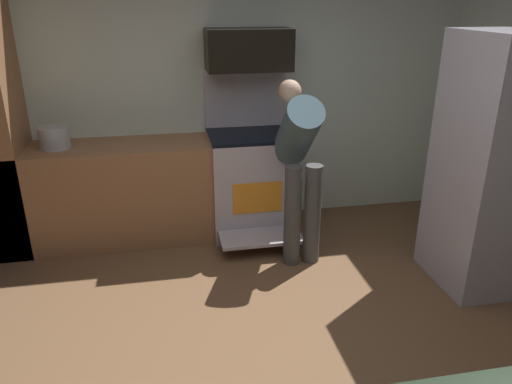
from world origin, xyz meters
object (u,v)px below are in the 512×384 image
object	(u,v)px
refrigerator	(506,165)
person_cook	(299,157)
oven_range	(251,179)
microwave	(248,50)
stock_pot	(54,137)

from	to	relation	value
refrigerator	person_cook	bearing A→B (deg)	153.63
oven_range	person_cook	xyz separation A→B (m)	(0.30, -0.55, 0.37)
microwave	stock_pot	bearing A→B (deg)	-177.29
microwave	person_cook	world-z (taller)	microwave
person_cook	stock_pot	xyz separation A→B (m)	(-1.99, 0.56, 0.12)
microwave	person_cook	xyz separation A→B (m)	(0.30, -0.64, -0.79)
refrigerator	stock_pot	xyz separation A→B (m)	(-3.38, 1.25, 0.05)
refrigerator	person_cook	xyz separation A→B (m)	(-1.39, 0.69, -0.07)
stock_pot	refrigerator	bearing A→B (deg)	-20.31
oven_range	microwave	distance (m)	1.17
oven_range	microwave	size ratio (longest dim) A/B	2.02
microwave	oven_range	bearing A→B (deg)	-90.00
oven_range	stock_pot	xyz separation A→B (m)	(-1.69, 0.01, 0.49)
person_cook	stock_pot	bearing A→B (deg)	164.23
microwave	stock_pot	world-z (taller)	microwave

